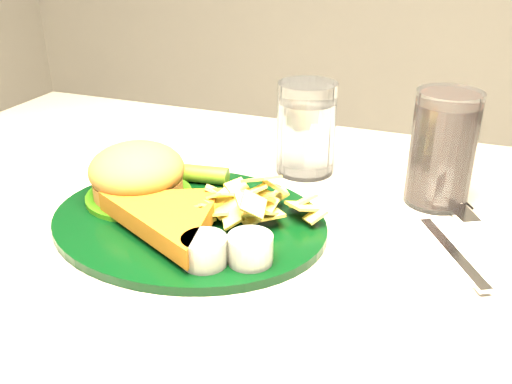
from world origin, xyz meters
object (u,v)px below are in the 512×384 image
cola_glass (442,149)px  fork_napkin (453,247)px  dinner_plate (187,197)px  water_glass (306,128)px

cola_glass → fork_napkin: cola_glass is taller
cola_glass → dinner_plate: bearing=-147.5°
dinner_plate → fork_napkin: size_ratio=1.76×
dinner_plate → fork_napkin: (0.30, 0.05, -0.03)m
dinner_plate → water_glass: (0.08, 0.20, 0.03)m
water_glass → dinner_plate: bearing=-111.9°
water_glass → cola_glass: 0.19m
fork_napkin → dinner_plate: bearing=159.6°
water_glass → fork_napkin: bearing=-35.8°
water_glass → cola_glass: cola_glass is taller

